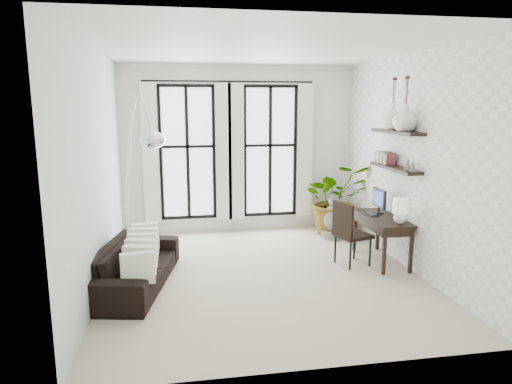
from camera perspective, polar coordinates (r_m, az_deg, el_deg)
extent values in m
plane|color=beige|center=(6.83, 0.81, -10.21)|extent=(5.00, 5.00, 0.00)
plane|color=white|center=(6.42, 0.89, 17.50)|extent=(5.00, 5.00, 0.00)
plane|color=silver|center=(6.42, -19.33, 2.57)|extent=(0.00, 5.00, 5.00)
plane|color=white|center=(7.19, 18.81, 3.43)|extent=(0.00, 5.00, 5.00)
plane|color=white|center=(8.89, -2.09, 5.34)|extent=(4.50, 0.00, 4.50)
cube|color=white|center=(8.79, -8.56, 4.83)|extent=(1.00, 0.02, 2.50)
cube|color=white|center=(8.70, -13.04, 4.62)|extent=(0.30, 0.04, 2.60)
cube|color=white|center=(8.73, -4.06, 4.89)|extent=(0.30, 0.04, 2.60)
cube|color=white|center=(8.96, 1.76, 5.07)|extent=(1.00, 0.02, 2.50)
cube|color=white|center=(8.75, -2.49, 4.92)|extent=(0.30, 0.04, 2.60)
cube|color=white|center=(9.02, 6.14, 5.05)|extent=(0.30, 0.04, 2.60)
cylinder|color=black|center=(8.71, -3.38, 13.64)|extent=(3.20, 0.03, 0.03)
cube|color=black|center=(7.34, 16.93, 2.90)|extent=(0.25, 1.30, 0.05)
cube|color=black|center=(7.29, 17.17, 7.18)|extent=(0.25, 1.30, 0.05)
cube|color=#EA663A|center=(7.82, 15.20, 4.31)|extent=(0.16, 0.03, 0.18)
cube|color=#3677BD|center=(7.78, 15.33, 4.27)|extent=(0.16, 0.03, 0.18)
cube|color=yellow|center=(7.74, 15.47, 4.23)|extent=(0.16, 0.03, 0.18)
cube|color=green|center=(7.70, 15.61, 4.19)|extent=(0.16, 0.03, 0.18)
cube|color=purple|center=(7.66, 15.75, 4.15)|extent=(0.16, 0.03, 0.18)
cube|color=gold|center=(7.62, 15.90, 4.11)|extent=(0.16, 0.03, 0.18)
cube|color=#484848|center=(7.58, 16.04, 4.06)|extent=(0.16, 0.03, 0.18)
cube|color=teal|center=(7.54, 16.19, 4.02)|extent=(0.16, 0.04, 0.18)
cube|color=#C4AA8C|center=(7.50, 16.34, 3.98)|extent=(0.16, 0.04, 0.18)
cube|color=brown|center=(7.46, 16.49, 3.94)|extent=(0.16, 0.04, 0.18)
cone|color=slate|center=(6.98, 18.44, 3.37)|extent=(0.10, 0.10, 0.18)
cone|color=slate|center=(6.84, 19.02, 3.20)|extent=(0.10, 0.10, 0.18)
imported|color=black|center=(6.53, -14.87, -8.79)|extent=(1.19, 2.18, 0.60)
cube|color=white|center=(5.80, -14.59, -9.24)|extent=(0.40, 0.12, 0.40)
cube|color=white|center=(6.06, -14.36, -8.33)|extent=(0.40, 0.12, 0.40)
cube|color=white|center=(6.33, -14.16, -7.51)|extent=(0.40, 0.12, 0.40)
cube|color=white|center=(6.59, -13.98, -6.74)|extent=(0.40, 0.12, 0.40)
cube|color=white|center=(6.86, -13.81, -6.04)|extent=(0.40, 0.12, 0.40)
cube|color=white|center=(7.13, -13.65, -5.39)|extent=(0.40, 0.12, 0.40)
imported|color=#2D7228|center=(8.83, 9.93, -0.84)|extent=(1.25, 1.08, 1.38)
cube|color=black|center=(7.42, 15.49, -3.14)|extent=(0.52, 1.23, 0.04)
cube|color=black|center=(7.43, 15.32, -3.79)|extent=(0.47, 1.18, 0.11)
cube|color=black|center=(6.93, 15.75, -7.24)|extent=(0.05, 0.05, 0.68)
cube|color=black|center=(7.12, 18.81, -6.95)|extent=(0.05, 0.05, 0.68)
cube|color=black|center=(7.93, 12.25, -4.78)|extent=(0.05, 0.05, 0.68)
cube|color=black|center=(8.09, 15.01, -4.59)|extent=(0.05, 0.05, 0.68)
cube|color=black|center=(7.59, 15.16, -0.72)|extent=(0.04, 0.42, 0.30)
cube|color=navy|center=(7.58, 14.99, -0.73)|extent=(0.00, 0.36, 0.24)
cube|color=black|center=(7.58, 14.09, -2.54)|extent=(0.15, 0.40, 0.02)
sphere|color=silver|center=(7.00, 17.52, -3.16)|extent=(0.18, 0.18, 0.18)
cylinder|color=white|center=(6.96, 17.61, -1.64)|extent=(0.22, 0.22, 0.22)
cube|color=black|center=(7.24, 12.04, -5.30)|extent=(0.59, 0.59, 0.05)
cube|color=black|center=(7.04, 10.78, -3.49)|extent=(0.18, 0.46, 0.53)
cylinder|color=black|center=(7.08, 11.08, -7.77)|extent=(0.03, 0.03, 0.44)
cylinder|color=black|center=(7.22, 13.92, -7.53)|extent=(0.03, 0.03, 0.44)
cylinder|color=black|center=(7.41, 10.05, -6.87)|extent=(0.03, 0.03, 0.44)
cylinder|color=black|center=(7.55, 12.78, -6.65)|extent=(0.03, 0.03, 0.44)
cylinder|color=silver|center=(6.91, -15.39, -9.91)|extent=(0.39, 0.39, 0.11)
cylinder|color=silver|center=(6.74, -15.62, -5.62)|extent=(0.04, 0.04, 1.08)
ellipsoid|color=silver|center=(6.21, -12.83, 6.33)|extent=(0.35, 0.35, 0.22)
cylinder|color=slate|center=(8.70, 9.67, -5.22)|extent=(0.45, 0.45, 0.14)
ellipsoid|color=slate|center=(8.62, 9.74, -3.20)|extent=(0.41, 0.41, 0.50)
sphere|color=slate|center=(8.55, 9.81, -1.15)|extent=(0.23, 0.23, 0.23)
imported|color=white|center=(7.06, 18.19, 8.78)|extent=(0.37, 0.37, 0.38)
imported|color=white|center=(7.42, 16.75, 8.94)|extent=(0.37, 0.37, 0.38)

